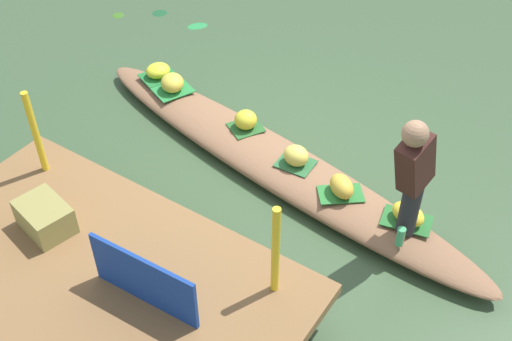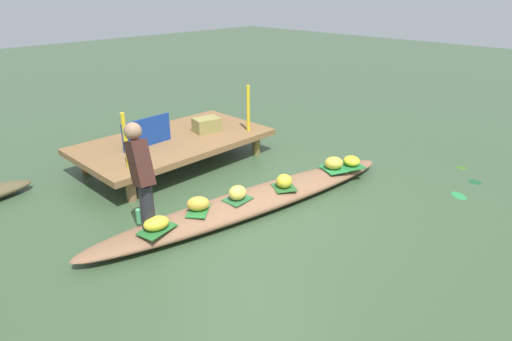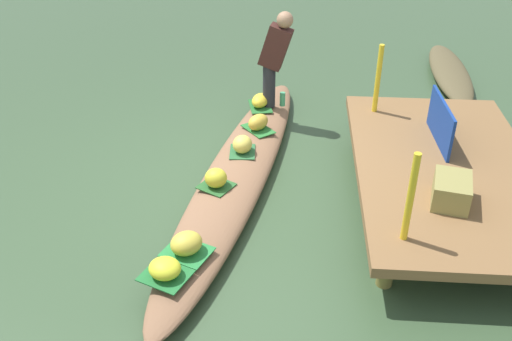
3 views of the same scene
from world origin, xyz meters
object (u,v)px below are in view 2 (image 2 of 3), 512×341
vendor_boat (254,201)px  banana_bunch_1 (198,204)px  banana_bunch_0 (284,181)px  banana_bunch_4 (334,163)px  banana_bunch_2 (352,161)px  vendor_person (141,171)px  banana_bunch_5 (237,193)px  produce_crate (207,125)px  water_bottle (139,216)px  banana_bunch_3 (156,223)px  market_banner (147,132)px

vendor_boat → banana_bunch_1: size_ratio=17.09×
banana_bunch_0 → banana_bunch_4: bearing=-6.3°
banana_bunch_2 → banana_bunch_1: bearing=167.5°
vendor_person → banana_bunch_4: bearing=-11.8°
banana_bunch_4 → banana_bunch_5: size_ratio=1.15×
banana_bunch_4 → banana_bunch_5: banana_bunch_5 is taller
produce_crate → banana_bunch_4: bearing=-75.1°
banana_bunch_4 → banana_bunch_5: (-1.75, 0.32, 0.00)m
banana_bunch_4 → water_bottle: banana_bunch_4 is taller
banana_bunch_3 → market_banner: bearing=59.3°
vendor_boat → banana_bunch_1: 0.88m
banana_bunch_0 → banana_bunch_1: 1.31m
banana_bunch_4 → vendor_person: size_ratio=0.23×
vendor_boat → market_banner: bearing=107.4°
banana_bunch_0 → banana_bunch_5: same height
banana_bunch_4 → banana_bunch_2: bearing=-22.1°
banana_bunch_4 → vendor_person: vendor_person is taller
banana_bunch_3 → banana_bunch_4: size_ratio=1.07×
banana_bunch_3 → vendor_person: bearing=95.6°
market_banner → produce_crate: 1.15m
banana_bunch_5 → water_bottle: banana_bunch_5 is taller
banana_bunch_4 → produce_crate: (-0.61, 2.31, 0.24)m
banana_bunch_1 → banana_bunch_4: (2.30, -0.45, 0.00)m
banana_bunch_0 → vendor_person: size_ratio=0.18×
vendor_boat → produce_crate: 2.24m
banana_bunch_2 → market_banner: size_ratio=0.31×
banana_bunch_1 → produce_crate: (1.69, 1.86, 0.25)m
banana_bunch_4 → water_bottle: 3.07m
banana_bunch_2 → water_bottle: water_bottle is taller
vendor_person → market_banner: bearing=56.5°
vendor_person → water_bottle: 0.62m
banana_bunch_3 → water_bottle: 0.29m
banana_bunch_1 → market_banner: size_ratio=0.32×
market_banner → water_bottle: bearing=-128.3°
banana_bunch_0 → banana_bunch_4: 1.05m
banana_bunch_2 → vendor_person: (-3.26, 0.74, 0.62)m
banana_bunch_1 → produce_crate: size_ratio=0.65×
water_bottle → market_banner: 2.13m
banana_bunch_2 → market_banner: market_banner is taller
banana_bunch_0 → banana_bunch_1: bearing=164.9°
banana_bunch_0 → vendor_boat: bearing=157.8°
banana_bunch_5 → produce_crate: size_ratio=0.56×
banana_bunch_4 → banana_bunch_3: bearing=171.5°
vendor_boat → banana_bunch_4: (1.47, -0.29, 0.21)m
market_banner → banana_bunch_2: bearing=-53.5°
vendor_boat → banana_bunch_1: bearing=178.6°
banana_bunch_1 → banana_bunch_2: 2.67m
banana_bunch_5 → market_banner: market_banner is taller
banana_bunch_0 → banana_bunch_4: banana_bunch_0 is taller
banana_bunch_0 → banana_bunch_2: (1.35, -0.24, -0.02)m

